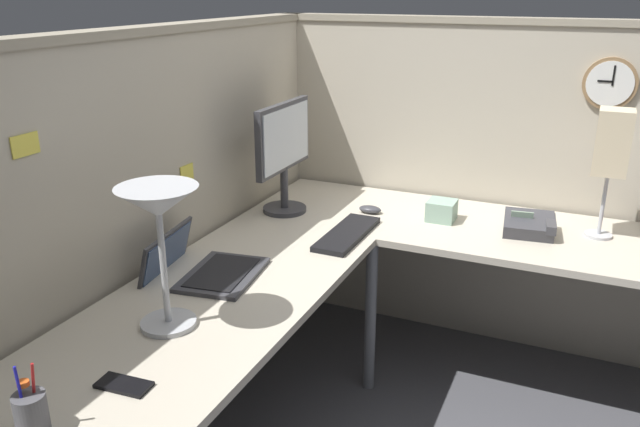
{
  "coord_description": "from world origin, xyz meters",
  "views": [
    {
      "loc": [
        -2.17,
        -0.63,
        1.71
      ],
      "look_at": [
        0.01,
        0.33,
        0.86
      ],
      "focal_mm": 35.71,
      "sensor_mm": 36.0,
      "label": 1
    }
  ],
  "objects": [
    {
      "name": "desk",
      "position": [
        -0.15,
        -0.05,
        0.63
      ],
      "size": [
        2.35,
        2.15,
        0.73
      ],
      "color": "beige",
      "rests_on": "ground"
    },
    {
      "name": "pinned_note_middle",
      "position": [
        -0.92,
        0.82,
        1.3
      ],
      "size": [
        0.09,
        0.0,
        0.06
      ],
      "primitive_type": "cube",
      "color": "#EAD84C"
    },
    {
      "name": "laptop",
      "position": [
        -0.43,
        0.62,
        0.75
      ],
      "size": [
        0.39,
        0.43,
        0.22
      ],
      "color": "#38383D",
      "rests_on": "desk"
    },
    {
      "name": "desk_lamp_paper",
      "position": [
        0.55,
        -0.69,
        1.11
      ],
      "size": [
        0.13,
        0.13,
        0.53
      ],
      "color": "#B7BABF",
      "rests_on": "desk"
    },
    {
      "name": "pen_cup",
      "position": [
        -1.32,
        0.48,
        0.78
      ],
      "size": [
        0.08,
        0.08,
        0.18
      ],
      "color": "#4C4C51",
      "rests_on": "desk"
    },
    {
      "name": "office_phone",
      "position": [
        0.46,
        -0.43,
        0.77
      ],
      "size": [
        0.21,
        0.23,
        0.11
      ],
      "color": "#38383D",
      "rests_on": "desk"
    },
    {
      "name": "computer_mouse",
      "position": [
        0.43,
        0.27,
        0.75
      ],
      "size": [
        0.06,
        0.1,
        0.03
      ],
      "primitive_type": "ellipsoid",
      "color": "#38383D",
      "rests_on": "desk"
    },
    {
      "name": "keyboard",
      "position": [
        0.12,
        0.26,
        0.74
      ],
      "size": [
        0.43,
        0.14,
        0.02
      ],
      "primitive_type": "cube",
      "rotation": [
        0.0,
        0.0,
        -0.01
      ],
      "color": "black",
      "rests_on": "desk"
    },
    {
      "name": "cell_phone",
      "position": [
        -1.09,
        0.4,
        0.73
      ],
      "size": [
        0.08,
        0.15,
        0.01
      ],
      "primitive_type": "cube",
      "rotation": [
        0.0,
        0.0,
        0.07
      ],
      "color": "black",
      "rests_on": "desk"
    },
    {
      "name": "ground_plane",
      "position": [
        0.0,
        0.0,
        0.0
      ],
      "size": [
        6.8,
        6.8,
        0.0
      ],
      "primitive_type": "plane",
      "color": "#47474C"
    },
    {
      "name": "cubicle_wall_back",
      "position": [
        -0.36,
        0.87,
        0.79
      ],
      "size": [
        2.57,
        0.12,
        1.58
      ],
      "color": "#B7AD99",
      "rests_on": "ground"
    },
    {
      "name": "tissue_box",
      "position": [
        0.47,
        -0.05,
        0.78
      ],
      "size": [
        0.12,
        0.12,
        0.09
      ],
      "primitive_type": "cube",
      "color": "#8CAD99",
      "rests_on": "desk"
    },
    {
      "name": "monitor",
      "position": [
        0.3,
        0.64,
        1.02
      ],
      "size": [
        0.46,
        0.2,
        0.5
      ],
      "color": "#38383D",
      "rests_on": "desk"
    },
    {
      "name": "pinned_note_leftmost",
      "position": [
        -0.19,
        0.82,
        1.01
      ],
      "size": [
        0.08,
        0.0,
        0.08
      ],
      "primitive_type": "cube",
      "color": "#EAD84C"
    },
    {
      "name": "wall_clock",
      "position": [
        0.82,
        -0.65,
        1.32
      ],
      "size": [
        0.04,
        0.22,
        0.22
      ],
      "color": "olive"
    },
    {
      "name": "cubicle_wall_right",
      "position": [
        0.87,
        -0.27,
        0.79
      ],
      "size": [
        0.12,
        2.37,
        1.58
      ],
      "color": "#B7AD99",
      "rests_on": "ground"
    },
    {
      "name": "desk_lamp_dome",
      "position": [
        -0.78,
        0.49,
        1.09
      ],
      "size": [
        0.24,
        0.24,
        0.44
      ],
      "color": "#B7BABF",
      "rests_on": "desk"
    }
  ]
}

